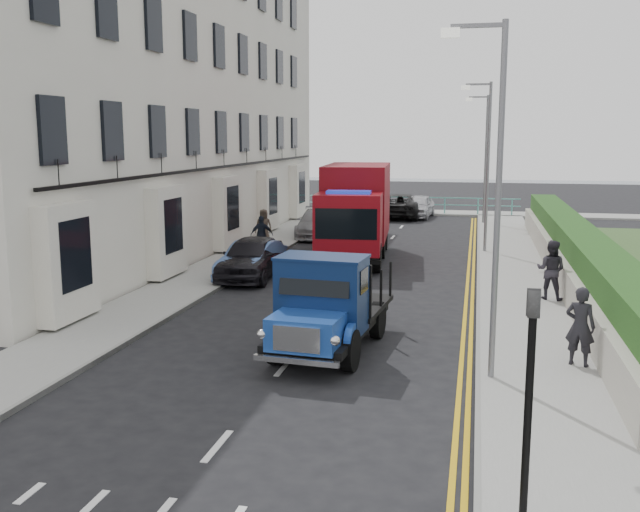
{
  "coord_description": "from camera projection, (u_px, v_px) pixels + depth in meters",
  "views": [
    {
      "loc": [
        3.89,
        -16.07,
        4.9
      ],
      "look_at": [
        -0.52,
        3.96,
        1.4
      ],
      "focal_mm": 40.0,
      "sensor_mm": 36.0,
      "label": 1
    }
  ],
  "objects": [
    {
      "name": "garden_east",
      "position": [
        575.0,
        254.0,
        24.11
      ],
      "size": [
        1.45,
        28.0,
        1.75
      ],
      "color": "#B2AD9E",
      "rests_on": "ground"
    },
    {
      "name": "traffic_signal",
      "position": [
        530.0,
        372.0,
        8.58
      ],
      "size": [
        0.16,
        0.2,
        3.1
      ],
      "color": "black",
      "rests_on": "ground"
    },
    {
      "name": "bedford_lorry",
      "position": [
        324.0,
        311.0,
        15.77
      ],
      "size": [
        2.26,
        4.92,
        2.26
      ],
      "rotation": [
        0.0,
        0.0,
        -0.08
      ],
      "color": "black",
      "rests_on": "ground"
    },
    {
      "name": "seafront_railing",
      "position": [
        412.0,
        205.0,
        44.17
      ],
      "size": [
        13.0,
        0.08,
        1.11
      ],
      "color": "#59B2A5",
      "rests_on": "ground"
    },
    {
      "name": "lamp_near",
      "position": [
        492.0,
        182.0,
        13.64
      ],
      "size": [
        1.23,
        0.18,
        7.0
      ],
      "color": "slate",
      "rests_on": "ground"
    },
    {
      "name": "seafront_car_right",
      "position": [
        418.0,
        206.0,
        42.57
      ],
      "size": [
        1.94,
        4.11,
        1.36
      ],
      "primitive_type": "imported",
      "rotation": [
        0.0,
        0.0,
        -0.09
      ],
      "color": "silver",
      "rests_on": "ground"
    },
    {
      "name": "pavement_west",
      "position": [
        228.0,
        265.0,
        26.88
      ],
      "size": [
        2.4,
        38.0,
        0.12
      ],
      "primitive_type": "cube",
      "color": "gray",
      "rests_on": "ground"
    },
    {
      "name": "ground",
      "position": [
        306.0,
        341.0,
        17.12
      ],
      "size": [
        120.0,
        120.0,
        0.0
      ],
      "primitive_type": "plane",
      "color": "black",
      "rests_on": "ground"
    },
    {
      "name": "promenade",
      "position": [
        413.0,
        212.0,
        45.03
      ],
      "size": [
        30.0,
        2.5,
        0.12
      ],
      "primitive_type": "cube",
      "color": "gray",
      "rests_on": "ground"
    },
    {
      "name": "pedestrian_east_near",
      "position": [
        580.0,
        326.0,
        14.82
      ],
      "size": [
        0.72,
        0.6,
        1.68
      ],
      "primitive_type": "imported",
      "rotation": [
        0.0,
        0.0,
        2.78
      ],
      "color": "black",
      "rests_on": "pavement_east"
    },
    {
      "name": "pavement_east",
      "position": [
        515.0,
        276.0,
        24.65
      ],
      "size": [
        2.6,
        38.0,
        0.12
      ],
      "primitive_type": "cube",
      "color": "gray",
      "rests_on": "ground"
    },
    {
      "name": "pedestrian_west_far",
      "position": [
        264.0,
        226.0,
        31.55
      ],
      "size": [
        0.8,
        0.57,
        1.54
      ],
      "primitive_type": "imported",
      "rotation": [
        0.0,
        0.0,
        0.11
      ],
      "color": "#433A30",
      "rests_on": "pavement_west"
    },
    {
      "name": "parked_car_mid",
      "position": [
        252.0,
        260.0,
        24.52
      ],
      "size": [
        1.58,
        3.92,
        1.27
      ],
      "primitive_type": "imported",
      "rotation": [
        0.0,
        0.0,
        -0.06
      ],
      "color": "#5170AD",
      "rests_on": "ground"
    },
    {
      "name": "pedestrian_west_near",
      "position": [
        262.0,
        235.0,
        28.8
      ],
      "size": [
        0.98,
        0.65,
        1.55
      ],
      "primitive_type": "imported",
      "rotation": [
        0.0,
        0.0,
        3.46
      ],
      "color": "black",
      "rests_on": "pavement_west"
    },
    {
      "name": "pedestrian_east_far",
      "position": [
        551.0,
        270.0,
        20.84
      ],
      "size": [
        1.03,
        0.91,
        1.75
      ],
      "primitive_type": "imported",
      "rotation": [
        0.0,
        0.0,
        2.79
      ],
      "color": "#2E2A33",
      "rests_on": "pavement_east"
    },
    {
      "name": "lamp_mid",
      "position": [
        485.0,
        157.0,
        29.04
      ],
      "size": [
        1.23,
        0.18,
        7.0
      ],
      "color": "slate",
      "rests_on": "ground"
    },
    {
      "name": "terrace_west",
      "position": [
        161.0,
        81.0,
        30.44
      ],
      "size": [
        6.31,
        30.2,
        14.25
      ],
      "color": "silver",
      "rests_on": "ground"
    },
    {
      "name": "sea_plane",
      "position": [
        439.0,
        182.0,
        74.88
      ],
      "size": [
        120.0,
        120.0,
        0.0
      ],
      "primitive_type": "plane",
      "color": "#4B5F67",
      "rests_on": "ground"
    },
    {
      "name": "parked_car_rear",
      "position": [
        317.0,
        223.0,
        34.47
      ],
      "size": [
        2.43,
        4.78,
        1.33
      ],
      "primitive_type": "imported",
      "rotation": [
        0.0,
        0.0,
        0.13
      ],
      "color": "#98989C",
      "rests_on": "ground"
    },
    {
      "name": "red_lorry",
      "position": [
        355.0,
        209.0,
        28.21
      ],
      "size": [
        2.96,
        7.25,
        3.71
      ],
      "rotation": [
        0.0,
        0.0,
        0.08
      ],
      "color": "black",
      "rests_on": "ground"
    },
    {
      "name": "seafront_car_left",
      "position": [
        401.0,
        206.0,
        42.61
      ],
      "size": [
        2.45,
        5.19,
        1.43
      ],
      "primitive_type": "imported",
      "rotation": [
        0.0,
        0.0,
        3.13
      ],
      "color": "black",
      "rests_on": "ground"
    },
    {
      "name": "lamp_far",
      "position": [
        484.0,
        152.0,
        38.67
      ],
      "size": [
        1.23,
        0.18,
        7.0
      ],
      "color": "slate",
      "rests_on": "ground"
    },
    {
      "name": "parked_car_front",
      "position": [
        252.0,
        257.0,
        24.5
      ],
      "size": [
        1.88,
        4.35,
        1.46
      ],
      "primitive_type": "imported",
      "rotation": [
        0.0,
        0.0,
        0.04
      ],
      "color": "black",
      "rests_on": "ground"
    }
  ]
}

